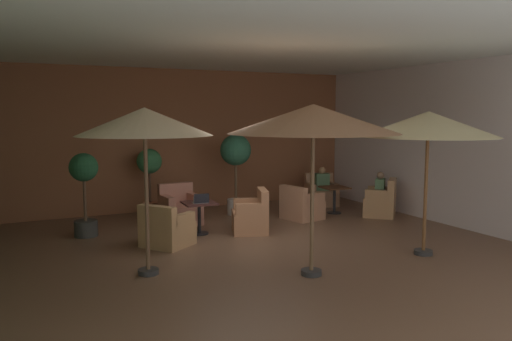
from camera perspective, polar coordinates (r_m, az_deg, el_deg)
ground_plane at (r=9.23m, az=1.22°, el=-8.98°), size 9.18×8.97×0.02m
wall_back_brick at (r=13.03m, az=-7.65°, el=3.54°), size 9.18×0.08×3.58m
wall_right_plain at (r=11.70m, az=21.57°, el=2.80°), size 0.08×8.97×3.58m
ceiling_slab at (r=8.96m, az=1.28°, el=13.90°), size 9.18×8.97×0.06m
cafe_table_front_left at (r=10.26m, az=-6.53°, el=-4.53°), size 0.68×0.68×0.66m
armchair_front_left_north at (r=9.46m, az=-10.23°, el=-6.74°), size 1.08×1.08×0.80m
armchair_front_left_east at (r=10.35m, az=-0.50°, el=-5.31°), size 0.92×0.95×0.90m
armchair_front_left_south at (r=11.28m, az=-8.73°, el=-4.41°), size 0.85×0.84×0.89m
cafe_table_front_right at (r=12.45m, az=8.99°, el=-2.62°), size 0.66×0.66×0.66m
armchair_front_right_north at (r=11.68m, az=5.20°, el=-4.11°), size 0.91×0.94×0.80m
armchair_front_right_east at (r=12.32m, az=14.17°, el=-3.55°), size 1.01×1.01×0.91m
armchair_front_right_south at (r=13.56m, az=7.49°, el=-2.65°), size 0.95×0.97×0.84m
patio_umbrella_tall_red at (r=9.00m, az=19.14°, el=4.97°), size 2.34×2.34×2.50m
patio_umbrella_center_beige at (r=7.61m, az=-12.64°, el=5.37°), size 2.03×2.03×2.55m
patio_umbrella_near_wall at (r=7.44m, az=6.58°, el=5.82°), size 2.57×2.57×2.60m
potted_tree_left_corner at (r=10.48m, az=-19.09°, el=-1.50°), size 0.57×0.57×1.68m
potted_tree_mid_left at (r=12.14m, az=-12.11°, el=0.08°), size 0.60×0.60×1.63m
potted_tree_mid_right at (r=12.04m, az=-2.34°, el=1.43°), size 0.75×0.75×1.96m
patron_blue_shirt at (r=12.27m, az=14.04°, el=-1.77°), size 0.41×0.41×0.62m
patron_by_window at (r=13.46m, az=7.57°, el=-1.11°), size 0.42×0.33×0.63m
iced_drink_cup at (r=10.19m, az=-6.96°, el=-3.36°), size 0.08×0.08×0.11m
open_laptop at (r=10.12m, az=-6.34°, el=-3.45°), size 0.32×0.25×0.20m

